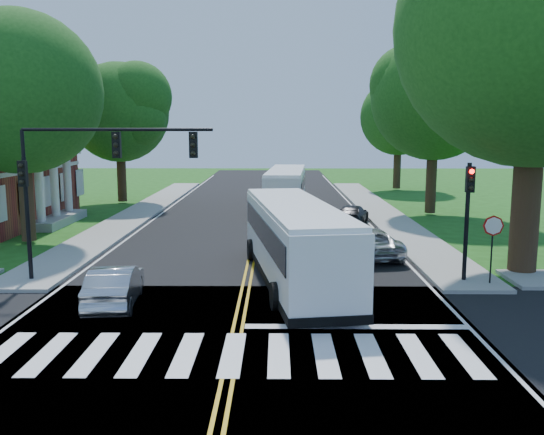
{
  "coord_description": "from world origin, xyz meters",
  "views": [
    {
      "loc": [
        1.16,
        -14.66,
        5.79
      ],
      "look_at": [
        0.95,
        7.2,
        2.4
      ],
      "focal_mm": 38.0,
      "sensor_mm": 36.0,
      "label": 1
    }
  ],
  "objects_px": {
    "bus_follow": "(286,189)",
    "hatchback": "(115,285)",
    "suv": "(367,242)",
    "signal_ne": "(468,206)",
    "dark_sedan": "(352,215)",
    "bus_lead": "(295,240)",
    "signal_nw": "(87,167)"
  },
  "relations": [
    {
      "from": "bus_follow",
      "to": "hatchback",
      "type": "bearing_deg",
      "value": 79.16
    },
    {
      "from": "hatchback",
      "to": "suv",
      "type": "distance_m",
      "value": 12.0
    },
    {
      "from": "signal_ne",
      "to": "hatchback",
      "type": "distance_m",
      "value": 12.91
    },
    {
      "from": "dark_sedan",
      "to": "hatchback",
      "type": "bearing_deg",
      "value": 74.19
    },
    {
      "from": "signal_ne",
      "to": "bus_follow",
      "type": "relative_size",
      "value": 0.38
    },
    {
      "from": "signal_ne",
      "to": "dark_sedan",
      "type": "height_order",
      "value": "signal_ne"
    },
    {
      "from": "bus_lead",
      "to": "hatchback",
      "type": "distance_m",
      "value": 6.85
    },
    {
      "from": "dark_sedan",
      "to": "bus_lead",
      "type": "bearing_deg",
      "value": 88.92
    },
    {
      "from": "signal_nw",
      "to": "signal_ne",
      "type": "height_order",
      "value": "signal_nw"
    },
    {
      "from": "signal_nw",
      "to": "bus_follow",
      "type": "relative_size",
      "value": 0.63
    },
    {
      "from": "bus_lead",
      "to": "dark_sedan",
      "type": "relative_size",
      "value": 2.92
    },
    {
      "from": "suv",
      "to": "dark_sedan",
      "type": "distance_m",
      "value": 9.02
    },
    {
      "from": "signal_ne",
      "to": "suv",
      "type": "relative_size",
      "value": 0.93
    },
    {
      "from": "signal_ne",
      "to": "bus_follow",
      "type": "height_order",
      "value": "signal_ne"
    },
    {
      "from": "suv",
      "to": "dark_sedan",
      "type": "height_order",
      "value": "suv"
    },
    {
      "from": "hatchback",
      "to": "signal_ne",
      "type": "bearing_deg",
      "value": -173.34
    },
    {
      "from": "bus_follow",
      "to": "suv",
      "type": "bearing_deg",
      "value": 106.84
    },
    {
      "from": "signal_ne",
      "to": "suv",
      "type": "height_order",
      "value": "signal_ne"
    },
    {
      "from": "bus_follow",
      "to": "dark_sedan",
      "type": "relative_size",
      "value": 2.83
    },
    {
      "from": "bus_lead",
      "to": "signal_nw",
      "type": "bearing_deg",
      "value": -6.05
    },
    {
      "from": "dark_sedan",
      "to": "bus_follow",
      "type": "bearing_deg",
      "value": -41.96
    },
    {
      "from": "bus_follow",
      "to": "dark_sedan",
      "type": "xyz_separation_m",
      "value": [
        3.95,
        -6.16,
        -0.95
      ]
    },
    {
      "from": "suv",
      "to": "signal_ne",
      "type": "bearing_deg",
      "value": 112.79
    },
    {
      "from": "hatchback",
      "to": "signal_nw",
      "type": "bearing_deg",
      "value": -65.28
    },
    {
      "from": "signal_nw",
      "to": "signal_ne",
      "type": "relative_size",
      "value": 1.62
    },
    {
      "from": "dark_sedan",
      "to": "signal_ne",
      "type": "bearing_deg",
      "value": 115.64
    },
    {
      "from": "dark_sedan",
      "to": "suv",
      "type": "bearing_deg",
      "value": 102.22
    },
    {
      "from": "bus_follow",
      "to": "signal_nw",
      "type": "bearing_deg",
      "value": 72.89
    },
    {
      "from": "bus_follow",
      "to": "hatchback",
      "type": "height_order",
      "value": "bus_follow"
    },
    {
      "from": "signal_ne",
      "to": "hatchback",
      "type": "xyz_separation_m",
      "value": [
        -12.4,
        -2.8,
        -2.28
      ]
    },
    {
      "from": "signal_ne",
      "to": "suv",
      "type": "bearing_deg",
      "value": 122.71
    },
    {
      "from": "bus_follow",
      "to": "hatchback",
      "type": "distance_m",
      "value": 23.36
    }
  ]
}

